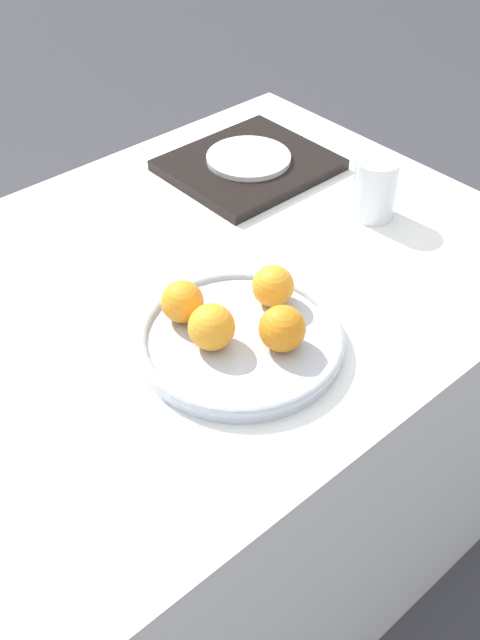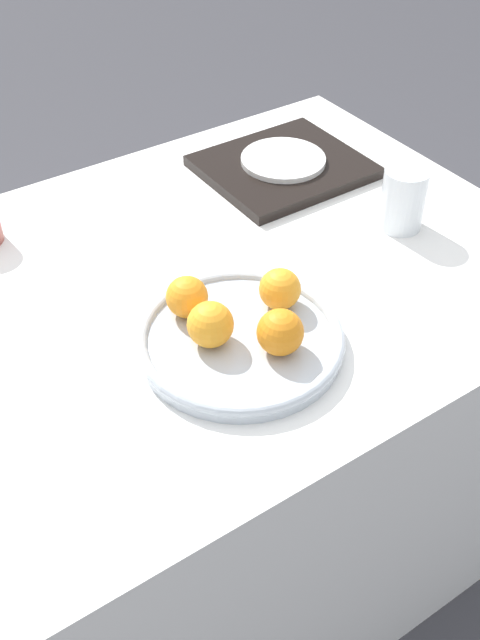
{
  "view_description": "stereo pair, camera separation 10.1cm",
  "coord_description": "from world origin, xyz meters",
  "px_view_note": "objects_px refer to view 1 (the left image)",
  "views": [
    {
      "loc": [
        -0.44,
        -0.73,
        1.42
      ],
      "look_at": [
        0.06,
        -0.17,
        0.75
      ],
      "focal_mm": 42.0,
      "sensor_mm": 36.0,
      "label": 1
    },
    {
      "loc": [
        -0.36,
        -0.79,
        1.42
      ],
      "look_at": [
        0.06,
        -0.17,
        0.75
      ],
      "focal_mm": 42.0,
      "sensor_mm": 36.0,
      "label": 2
    }
  ],
  "objects_px": {
    "orange_2": "(282,329)",
    "orange_3": "(182,302)",
    "serving_tray": "(249,165)",
    "orange_0": "(273,286)",
    "fruit_platter": "(240,339)",
    "water_glass": "(375,188)",
    "orange_1": "(211,327)",
    "side_plate": "(249,158)"
  },
  "relations": [
    {
      "from": "orange_1",
      "to": "side_plate",
      "type": "distance_m",
      "value": 0.5
    },
    {
      "from": "orange_3",
      "to": "water_glass",
      "type": "bearing_deg",
      "value": 2.01
    },
    {
      "from": "orange_3",
      "to": "serving_tray",
      "type": "xyz_separation_m",
      "value": [
        0.37,
        0.27,
        -0.04
      ]
    },
    {
      "from": "orange_1",
      "to": "serving_tray",
      "type": "bearing_deg",
      "value": 42.25
    },
    {
      "from": "orange_2",
      "to": "side_plate",
      "type": "bearing_deg",
      "value": 52.99
    },
    {
      "from": "water_glass",
      "to": "orange_1",
      "type": "bearing_deg",
      "value": -168.9
    },
    {
      "from": "water_glass",
      "to": "serving_tray",
      "type": "distance_m",
      "value": 0.26
    },
    {
      "from": "orange_0",
      "to": "orange_2",
      "type": "relative_size",
      "value": 0.95
    },
    {
      "from": "orange_2",
      "to": "water_glass",
      "type": "bearing_deg",
      "value": 22.44
    },
    {
      "from": "fruit_platter",
      "to": "orange_1",
      "type": "xyz_separation_m",
      "value": [
        -0.04,
        0.01,
        0.04
      ]
    },
    {
      "from": "orange_0",
      "to": "orange_1",
      "type": "relative_size",
      "value": 0.94
    },
    {
      "from": "serving_tray",
      "to": "side_plate",
      "type": "distance_m",
      "value": 0.02
    },
    {
      "from": "orange_1",
      "to": "orange_3",
      "type": "distance_m",
      "value": 0.07
    },
    {
      "from": "orange_1",
      "to": "side_plate",
      "type": "relative_size",
      "value": 0.41
    },
    {
      "from": "fruit_platter",
      "to": "orange_3",
      "type": "distance_m",
      "value": 0.1
    },
    {
      "from": "orange_0",
      "to": "orange_2",
      "type": "xyz_separation_m",
      "value": [
        -0.05,
        -0.08,
        0.0
      ]
    },
    {
      "from": "fruit_platter",
      "to": "water_glass",
      "type": "bearing_deg",
      "value": 14.09
    },
    {
      "from": "orange_1",
      "to": "orange_2",
      "type": "relative_size",
      "value": 1.0
    },
    {
      "from": "orange_0",
      "to": "orange_2",
      "type": "bearing_deg",
      "value": -126.05
    },
    {
      "from": "fruit_platter",
      "to": "orange_1",
      "type": "bearing_deg",
      "value": 160.29
    },
    {
      "from": "orange_0",
      "to": "fruit_platter",
      "type": "bearing_deg",
      "value": -163.87
    },
    {
      "from": "fruit_platter",
      "to": "orange_3",
      "type": "bearing_deg",
      "value": 112.1
    },
    {
      "from": "orange_0",
      "to": "orange_3",
      "type": "height_order",
      "value": "same"
    },
    {
      "from": "orange_0",
      "to": "side_plate",
      "type": "xyz_separation_m",
      "value": [
        0.25,
        0.33,
        -0.02
      ]
    },
    {
      "from": "orange_1",
      "to": "side_plate",
      "type": "xyz_separation_m",
      "value": [
        0.37,
        0.34,
        -0.03
      ]
    },
    {
      "from": "orange_1",
      "to": "orange_3",
      "type": "height_order",
      "value": "orange_1"
    },
    {
      "from": "orange_2",
      "to": "serving_tray",
      "type": "bearing_deg",
      "value": 52.99
    },
    {
      "from": "orange_3",
      "to": "orange_1",
      "type": "bearing_deg",
      "value": -94.03
    },
    {
      "from": "orange_1",
      "to": "side_plate",
      "type": "height_order",
      "value": "orange_1"
    },
    {
      "from": "fruit_platter",
      "to": "orange_2",
      "type": "distance_m",
      "value": 0.07
    },
    {
      "from": "orange_1",
      "to": "water_glass",
      "type": "xyz_separation_m",
      "value": [
        0.43,
        0.08,
        0.0
      ]
    },
    {
      "from": "orange_3",
      "to": "water_glass",
      "type": "xyz_separation_m",
      "value": [
        0.42,
        0.01,
        0.0
      ]
    },
    {
      "from": "orange_2",
      "to": "orange_3",
      "type": "bearing_deg",
      "value": 115.42
    },
    {
      "from": "orange_3",
      "to": "serving_tray",
      "type": "relative_size",
      "value": 0.21
    },
    {
      "from": "fruit_platter",
      "to": "orange_0",
      "type": "distance_m",
      "value": 0.09
    },
    {
      "from": "water_glass",
      "to": "serving_tray",
      "type": "height_order",
      "value": "water_glass"
    },
    {
      "from": "orange_3",
      "to": "side_plate",
      "type": "relative_size",
      "value": 0.38
    },
    {
      "from": "orange_2",
      "to": "orange_3",
      "type": "xyz_separation_m",
      "value": [
        -0.06,
        0.13,
        -0.0
      ]
    },
    {
      "from": "orange_2",
      "to": "orange_3",
      "type": "relative_size",
      "value": 1.06
    },
    {
      "from": "water_glass",
      "to": "side_plate",
      "type": "distance_m",
      "value": 0.26
    },
    {
      "from": "orange_0",
      "to": "serving_tray",
      "type": "height_order",
      "value": "orange_0"
    },
    {
      "from": "orange_1",
      "to": "orange_3",
      "type": "xyz_separation_m",
      "value": [
        0.0,
        0.07,
        -0.0
      ]
    }
  ]
}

